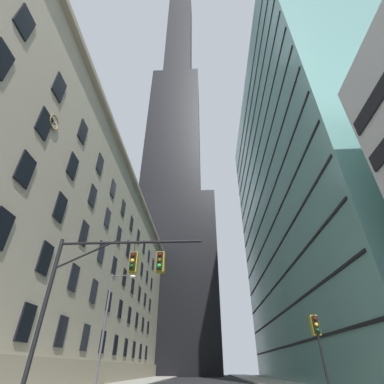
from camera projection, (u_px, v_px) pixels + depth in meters
name	position (u px, v px, depth m)	size (l,w,h in m)	color
station_building	(67.00, 263.00, 38.76)	(16.56, 64.89, 28.26)	#B2A88E
dark_skyscraper	(174.00, 168.00, 105.76)	(28.68, 28.68, 218.62)	black
glass_office_midrise	(309.00, 188.00, 50.16)	(17.86, 51.57, 58.47)	slate
traffic_signal_mast	(110.00, 278.00, 13.64)	(7.71, 0.63, 7.26)	black
traffic_light_near_right	(316.00, 330.00, 15.34)	(0.40, 0.63, 3.96)	black
street_lamppost	(109.00, 316.00, 24.23)	(2.37, 0.32, 8.97)	#47474C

